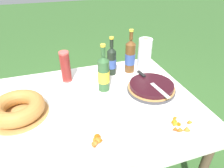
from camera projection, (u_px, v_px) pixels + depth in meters
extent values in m
cube|color=brown|center=(88.00, 106.00, 1.32)|extent=(1.42, 1.02, 0.03)
cylinder|color=brown|center=(4.00, 122.00, 1.70)|extent=(0.06, 0.06, 0.68)
cylinder|color=brown|center=(143.00, 95.00, 2.04)|extent=(0.06, 0.06, 0.68)
cube|color=white|center=(87.00, 104.00, 1.31)|extent=(1.43, 1.03, 0.00)
cube|color=white|center=(76.00, 74.00, 1.75)|extent=(1.43, 0.00, 0.10)
cube|color=white|center=(180.00, 91.00, 1.52)|extent=(0.00, 1.03, 0.10)
cylinder|color=#38383D|center=(151.00, 89.00, 1.43)|extent=(0.34, 0.34, 0.02)
cylinder|color=#B78447|center=(151.00, 88.00, 1.42)|extent=(0.33, 0.33, 0.01)
cylinder|color=black|center=(151.00, 85.00, 1.41)|extent=(0.31, 0.31, 0.03)
cube|color=silver|center=(160.00, 90.00, 1.33)|extent=(0.05, 0.19, 0.00)
cube|color=black|center=(141.00, 74.00, 1.51)|extent=(0.03, 0.09, 0.01)
cylinder|color=#B78447|center=(19.00, 114.00, 1.21)|extent=(0.35, 0.35, 0.01)
torus|color=#AD7033|center=(17.00, 108.00, 1.18)|extent=(0.32, 0.32, 0.09)
cylinder|color=#E04C47|center=(67.00, 75.00, 1.52)|extent=(0.07, 0.07, 0.09)
cylinder|color=#E04C47|center=(66.00, 74.00, 1.51)|extent=(0.07, 0.07, 0.09)
cylinder|color=#E04C47|center=(66.00, 72.00, 1.51)|extent=(0.07, 0.07, 0.09)
cylinder|color=#E04C47|center=(66.00, 71.00, 1.50)|extent=(0.07, 0.07, 0.09)
cylinder|color=#E04C47|center=(66.00, 69.00, 1.49)|extent=(0.07, 0.07, 0.09)
cylinder|color=#E04C47|center=(66.00, 68.00, 1.49)|extent=(0.07, 0.07, 0.09)
cylinder|color=#E04C47|center=(65.00, 66.00, 1.48)|extent=(0.07, 0.07, 0.09)
cylinder|color=#E04C47|center=(65.00, 65.00, 1.47)|extent=(0.07, 0.07, 0.09)
cylinder|color=#E04C47|center=(65.00, 63.00, 1.47)|extent=(0.07, 0.07, 0.09)
cylinder|color=#E04C47|center=(65.00, 61.00, 1.46)|extent=(0.07, 0.07, 0.09)
cylinder|color=#E04C47|center=(65.00, 60.00, 1.45)|extent=(0.07, 0.07, 0.09)
cylinder|color=#E04C47|center=(64.00, 58.00, 1.45)|extent=(0.07, 0.07, 0.09)
torus|color=#E04C47|center=(63.00, 52.00, 1.42)|extent=(0.07, 0.07, 0.01)
cylinder|color=#2D562D|center=(104.00, 76.00, 1.38)|extent=(0.08, 0.08, 0.23)
cylinder|color=yellow|center=(104.00, 76.00, 1.39)|extent=(0.08, 0.08, 0.09)
cone|color=#2D562D|center=(103.00, 58.00, 1.31)|extent=(0.08, 0.08, 0.04)
cylinder|color=#2D562D|center=(103.00, 51.00, 1.29)|extent=(0.03, 0.03, 0.06)
cylinder|color=gold|center=(103.00, 45.00, 1.27)|extent=(0.03, 0.03, 0.02)
cylinder|color=brown|center=(130.00, 58.00, 1.61)|extent=(0.08, 0.08, 0.24)
cylinder|color=#334C93|center=(130.00, 59.00, 1.62)|extent=(0.08, 0.08, 0.09)
cone|color=brown|center=(131.00, 42.00, 1.54)|extent=(0.08, 0.08, 0.04)
cylinder|color=brown|center=(131.00, 36.00, 1.51)|extent=(0.03, 0.03, 0.06)
cylinder|color=gold|center=(131.00, 30.00, 1.49)|extent=(0.03, 0.03, 0.02)
cylinder|color=black|center=(112.00, 63.00, 1.59)|extent=(0.07, 0.07, 0.19)
cylinder|color=#334C93|center=(112.00, 63.00, 1.59)|extent=(0.07, 0.07, 0.07)
cone|color=black|center=(112.00, 49.00, 1.53)|extent=(0.07, 0.07, 0.04)
cylinder|color=black|center=(112.00, 43.00, 1.50)|extent=(0.03, 0.03, 0.07)
cylinder|color=gold|center=(112.00, 38.00, 1.48)|extent=(0.03, 0.03, 0.02)
cylinder|color=white|center=(94.00, 142.00, 1.02)|extent=(0.21, 0.21, 0.01)
torus|color=white|center=(94.00, 141.00, 1.02)|extent=(0.20, 0.20, 0.01)
cone|color=#B85C1D|center=(94.00, 142.00, 0.98)|extent=(0.05, 0.05, 0.04)
cone|color=#B6500C|center=(98.00, 137.00, 1.03)|extent=(0.05, 0.05, 0.05)
cone|color=#C6621C|center=(97.00, 139.00, 1.00)|extent=(0.05, 0.04, 0.04)
cone|color=#A84B19|center=(95.00, 144.00, 0.98)|extent=(0.04, 0.04, 0.04)
cone|color=#B6490A|center=(99.00, 140.00, 1.00)|extent=(0.05, 0.05, 0.03)
cone|color=#C46716|center=(95.00, 139.00, 1.02)|extent=(0.04, 0.04, 0.03)
cylinder|color=white|center=(177.00, 125.00, 1.13)|extent=(0.23, 0.23, 0.01)
torus|color=white|center=(178.00, 124.00, 1.12)|extent=(0.22, 0.22, 0.01)
cone|color=#B75B0A|center=(179.00, 124.00, 1.11)|extent=(0.04, 0.04, 0.04)
cone|color=#CA5710|center=(174.00, 117.00, 1.15)|extent=(0.04, 0.04, 0.03)
cone|color=#C25E1A|center=(180.00, 129.00, 1.07)|extent=(0.05, 0.05, 0.04)
cone|color=orange|center=(175.00, 123.00, 1.11)|extent=(0.04, 0.04, 0.04)
cone|color=#BE6815|center=(189.00, 121.00, 1.11)|extent=(0.04, 0.04, 0.03)
cone|color=orange|center=(187.00, 128.00, 1.08)|extent=(0.06, 0.06, 0.04)
cone|color=#CB5719|center=(175.00, 129.00, 1.08)|extent=(0.05, 0.04, 0.05)
cone|color=#B26A0D|center=(174.00, 120.00, 1.12)|extent=(0.05, 0.05, 0.04)
cylinder|color=white|center=(144.00, 54.00, 1.64)|extent=(0.11, 0.11, 0.27)
cylinder|color=#9E7A56|center=(146.00, 39.00, 1.57)|extent=(0.04, 0.04, 0.00)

